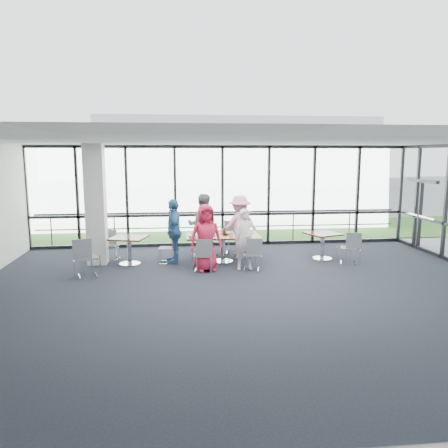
{
  "coord_description": "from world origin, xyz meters",
  "views": [
    {
      "loc": [
        -1.48,
        -8.82,
        2.94
      ],
      "look_at": [
        -0.23,
        2.48,
        1.1
      ],
      "focal_mm": 35.0,
      "sensor_mm": 36.0,
      "label": 1
    }
  ],
  "objects": [
    {
      "name": "diner_near_left",
      "position": [
        -0.75,
        1.92,
        0.85
      ],
      "size": [
        0.92,
        0.7,
        1.7
      ],
      "primitive_type": "imported",
      "rotation": [
        0.0,
        0.0,
        0.21
      ],
      "color": "#C91D40",
      "rests_on": "ground"
    },
    {
      "name": "diner_far_left",
      "position": [
        -0.72,
        3.61,
        0.9
      ],
      "size": [
        0.92,
        0.61,
        1.8
      ],
      "primitive_type": "imported",
      "rotation": [
        0.0,
        0.0,
        3.06
      ],
      "color": "slate",
      "rests_on": "ground"
    },
    {
      "name": "tumbler_c",
      "position": [
        -0.23,
        3.03,
        0.82
      ],
      "size": [
        0.07,
        0.07,
        0.13
      ],
      "primitive_type": "cylinder",
      "color": "white",
      "rests_on": "main_table"
    },
    {
      "name": "floor",
      "position": [
        0.0,
        0.0,
        -0.01
      ],
      "size": [
        12.0,
        10.0,
        0.02
      ],
      "primitive_type": "cube",
      "color": "black",
      "rests_on": "ground"
    },
    {
      "name": "side_table_left",
      "position": [
        -2.74,
        2.79,
        0.64
      ],
      "size": [
        1.09,
        1.09,
        0.75
      ],
      "rotation": [
        0.0,
        0.0,
        -0.29
      ],
      "color": "#361808",
      "rests_on": "ground"
    },
    {
      "name": "menu_c",
      "position": [
        -0.04,
        3.16,
        0.75
      ],
      "size": [
        0.38,
        0.34,
        0.0
      ],
      "primitive_type": "cube",
      "rotation": [
        0.0,
        0.0,
        0.52
      ],
      "color": "white",
      "rests_on": "main_table"
    },
    {
      "name": "diner_near_right",
      "position": [
        0.26,
        1.97,
        0.78
      ],
      "size": [
        0.57,
        0.42,
        1.56
      ],
      "primitive_type": "imported",
      "rotation": [
        0.0,
        0.0,
        -0.0
      ],
      "color": "silver",
      "rests_on": "ground"
    },
    {
      "name": "tumbler_b",
      "position": [
        0.01,
        2.6,
        0.82
      ],
      "size": [
        0.07,
        0.07,
        0.14
      ],
      "primitive_type": "cylinder",
      "color": "white",
      "rests_on": "main_table"
    },
    {
      "name": "green_bottle",
      "position": [
        -0.15,
        2.83,
        0.85
      ],
      "size": [
        0.05,
        0.05,
        0.2
      ],
      "primitive_type": "cylinder",
      "color": "#29793E",
      "rests_on": "main_table"
    },
    {
      "name": "diner_end",
      "position": [
        -1.55,
        2.82,
        0.87
      ],
      "size": [
        0.61,
        1.05,
        1.75
      ],
      "primitive_type": "imported",
      "rotation": [
        0.0,
        0.0,
        -1.52
      ],
      "color": "#32689E",
      "rests_on": "ground"
    },
    {
      "name": "chair_spare_lb",
      "position": [
        -3.3,
        3.39,
        0.4
      ],
      "size": [
        0.48,
        0.48,
        0.8
      ],
      "primitive_type": null,
      "rotation": [
        0.0,
        0.0,
        2.88
      ],
      "color": "slate",
      "rests_on": "ground"
    },
    {
      "name": "grass_strip",
      "position": [
        0.0,
        8.0,
        0.01
      ],
      "size": [
        80.0,
        5.0,
        0.01
      ],
      "primitive_type": "cube",
      "color": "#2E5C1D",
      "rests_on": "ground"
    },
    {
      "name": "chair_main_nr",
      "position": [
        0.4,
        1.85,
        0.42
      ],
      "size": [
        0.49,
        0.49,
        0.83
      ],
      "primitive_type": null,
      "rotation": [
        0.0,
        0.0,
        -0.22
      ],
      "color": "slate",
      "rests_on": "ground"
    },
    {
      "name": "condiment_caddy",
      "position": [
        -0.14,
        2.8,
        0.77
      ],
      "size": [
        0.1,
        0.07,
        0.04
      ],
      "primitive_type": "cube",
      "color": "black",
      "rests_on": "main_table"
    },
    {
      "name": "plate_nr",
      "position": [
        0.34,
        2.41,
        0.76
      ],
      "size": [
        0.25,
        0.25,
        0.01
      ],
      "primitive_type": "cylinder",
      "color": "white",
      "rests_on": "main_table"
    },
    {
      "name": "menu_a",
      "position": [
        -0.32,
        2.37,
        0.75
      ],
      "size": [
        0.35,
        0.28,
        0.0
      ],
      "primitive_type": "cube",
      "rotation": [
        0.0,
        0.0,
        0.23
      ],
      "color": "white",
      "rests_on": "main_table"
    },
    {
      "name": "wall_front",
      "position": [
        0.0,
        -5.0,
        1.6
      ],
      "size": [
        12.0,
        0.1,
        3.2
      ],
      "primitive_type": "cube",
      "color": "silver",
      "rests_on": "ground"
    },
    {
      "name": "ketchup_bottle",
      "position": [
        -0.19,
        2.85,
        0.84
      ],
      "size": [
        0.06,
        0.06,
        0.18
      ],
      "primitive_type": "cylinder",
      "color": "#970F00",
      "rests_on": "main_table"
    },
    {
      "name": "plate_fr",
      "position": [
        0.31,
        3.18,
        0.76
      ],
      "size": [
        0.28,
        0.28,
        0.01
      ],
      "primitive_type": "cylinder",
      "color": "white",
      "rests_on": "main_table"
    },
    {
      "name": "hangar_main",
      "position": [
        4.0,
        32.0,
        3.0
      ],
      "size": [
        24.0,
        10.0,
        6.0
      ],
      "primitive_type": "cube",
      "color": "silver",
      "rests_on": "ground"
    },
    {
      "name": "main_table",
      "position": [
        -0.23,
        2.78,
        0.63
      ],
      "size": [
        1.99,
        1.11,
        0.75
      ],
      "rotation": [
        0.0,
        0.0,
        -0.01
      ],
      "color": "#361808",
      "rests_on": "ground"
    },
    {
      "name": "chair_main_end",
      "position": [
        -1.76,
        2.81,
        0.41
      ],
      "size": [
        0.45,
        0.45,
        0.82
      ],
      "primitive_type": null,
      "rotation": [
        0.0,
        0.0,
        -1.69
      ],
      "color": "slate",
      "rests_on": "ground"
    },
    {
      "name": "chair_main_nl",
      "position": [
        -0.85,
        1.87,
        0.42
      ],
      "size": [
        0.47,
        0.47,
        0.83
      ],
      "primitive_type": null,
      "rotation": [
        0.0,
        0.0,
        -0.18
      ],
      "color": "slate",
      "rests_on": "ground"
    },
    {
      "name": "tumbler_d",
      "position": [
        -0.87,
        2.67,
        0.83
      ],
      "size": [
        0.08,
        0.08,
        0.15
      ],
      "primitive_type": "cylinder",
      "color": "white",
      "rests_on": "main_table"
    },
    {
      "name": "exit_door",
      "position": [
        6.0,
        3.75,
        1.05
      ],
      "size": [
        0.12,
        1.6,
        2.1
      ],
      "primitive_type": "cube",
      "color": "black",
      "rests_on": "ground"
    },
    {
      "name": "side_table_right",
      "position": [
        2.58,
        2.78,
        0.63
      ],
      "size": [
        1.08,
        1.08,
        0.75
      ],
      "rotation": [
        0.0,
        0.0,
        0.36
      ],
      "color": "#361808",
      "rests_on": "ground"
    },
    {
      "name": "tumbler_a",
      "position": [
        -0.48,
        2.59,
        0.82
      ],
      "size": [
        0.07,
        0.07,
        0.13
      ],
      "primitive_type": "cylinder",
      "color": "white",
      "rests_on": "main_table"
    },
    {
      "name": "guard_rail",
      "position": [
        0.0,
        5.6,
        0.5
      ],
      "size": [
        12.0,
        0.06,
        0.06
      ],
      "primitive_type": "cylinder",
      "rotation": [
        0.0,
        1.57,
        0.0
      ],
      "color": "#2D2D33",
      "rests_on": "ground"
    },
    {
      "name": "menu_b",
      "position": [
        0.6,
        2.53,
        0.75
      ],
      "size": [
        0.34,
        0.31,
        0.0
      ],
      "primitive_type": "cube",
      "rotation": [
        0.0,
        0.0,
        -0.52
      ],
      "color": "white",
      "rests_on": "main_table"
    },
    {
      "name": "chair_spare_la",
      "position": [
        -3.63,
        1.7,
        0.47
      ],
      "size": [
        0.58,
        0.58,
        0.93
      ],
      "primitive_type": null,
      "rotation": [
        0.0,
        0.0,
        0.32
      ],
      "color": "slate",
      "rests_on": "ground"
    },
    {
      "name": "structural_column",
      "position": [
        -3.6,
        3.0,
        1.6
      ],
      "size": [
        0.5,
        0.5,
        3.2
      ],
      "primitive_type": "cube",
      "color": "silver",
      "rests_on": "ground"
    },
    {
      "name": "chair_spare_r",
      "position": [
        3.12,
        2.23,
        0.43
      ],
      "size": [
        0.53,
        0.53,
        0.85
      ],
      "primitive_type": null,
      "rotation": [
        0.0,
        0.0,
        -0.35
      ],
      "color": "slate",
      "rests_on": "ground"
    },
    {
      "name": "plate_nl",
      "position": [
        -0.76,
        2.48,
        0.76
      ],
      "size": [
        0.29,
        0.29,
        0.01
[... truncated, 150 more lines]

